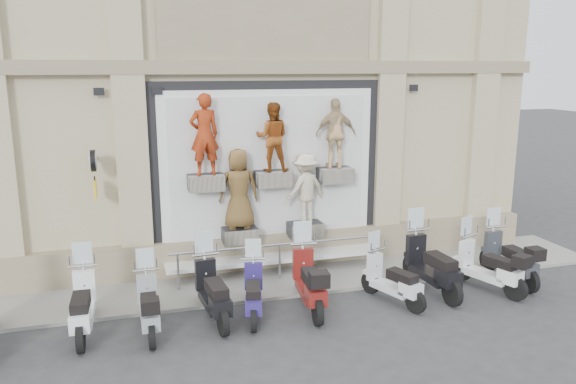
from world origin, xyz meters
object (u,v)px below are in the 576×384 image
at_px(scooter_f, 309,270).
at_px(scooter_d, 213,281).
at_px(scooter_i, 489,257).
at_px(scooter_j, 510,248).
at_px(clock_sign_bracket, 94,168).
at_px(scooter_b, 82,294).
at_px(scooter_c, 148,296).
at_px(guard_rail, 280,263).
at_px(scooter_g, 393,271).
at_px(scooter_e, 253,283).
at_px(scooter_h, 432,254).

bearing_deg(scooter_f, scooter_d, -175.69).
height_order(scooter_i, scooter_j, scooter_j).
bearing_deg(clock_sign_bracket, scooter_f, -26.78).
distance_m(scooter_b, scooter_j, 9.26).
distance_m(scooter_b, scooter_c, 1.21).
bearing_deg(scooter_c, guard_rail, 29.75).
bearing_deg(scooter_f, clock_sign_bracket, 159.35).
xyz_separation_m(guard_rail, scooter_g, (1.95, -1.80, 0.25)).
bearing_deg(scooter_d, scooter_e, -12.66).
xyz_separation_m(scooter_d, scooter_h, (4.81, 0.01, 0.06)).
bearing_deg(scooter_c, scooter_d, 9.33).
bearing_deg(scooter_c, scooter_i, -0.63).
height_order(guard_rail, scooter_i, scooter_i).
height_order(clock_sign_bracket, scooter_b, clock_sign_bracket).
bearing_deg(scooter_h, scooter_c, 178.93).
bearing_deg(scooter_d, scooter_f, -6.82).
bearing_deg(scooter_c, scooter_j, 1.75).
distance_m(scooter_e, scooter_g, 2.95).
relative_size(scooter_c, scooter_g, 1.03).
xyz_separation_m(guard_rail, scooter_c, (-3.01, -1.74, 0.27)).
bearing_deg(scooter_g, clock_sign_bracket, 138.79).
distance_m(guard_rail, scooter_g, 2.66).
height_order(guard_rail, scooter_c, scooter_c).
bearing_deg(scooter_j, scooter_i, -158.38).
bearing_deg(scooter_c, scooter_b, 166.09).
xyz_separation_m(scooter_b, scooter_e, (3.19, -0.18, -0.07)).
height_order(scooter_g, scooter_h, scooter_h).
relative_size(scooter_d, scooter_h, 0.93).
distance_m(guard_rail, scooter_d, 2.37).
bearing_deg(scooter_d, scooter_g, -9.10).
xyz_separation_m(scooter_f, scooter_g, (1.77, -0.21, -0.13)).
relative_size(guard_rail, scooter_h, 2.35).
relative_size(clock_sign_bracket, scooter_h, 0.47).
xyz_separation_m(guard_rail, scooter_f, (0.18, -1.59, 0.38)).
relative_size(scooter_d, scooter_f, 0.96).
height_order(scooter_f, scooter_j, scooter_f).
height_order(clock_sign_bracket, scooter_e, clock_sign_bracket).
bearing_deg(scooter_g, scooter_j, -13.88).
bearing_deg(guard_rail, scooter_e, -121.32).
height_order(scooter_c, scooter_d, scooter_d).
bearing_deg(scooter_b, scooter_i, -0.81).
bearing_deg(scooter_e, scooter_d, -174.47).
distance_m(scooter_e, scooter_f, 1.18).
bearing_deg(guard_rail, scooter_i, -22.69).
relative_size(scooter_g, scooter_i, 0.91).
bearing_deg(scooter_b, scooter_h, 0.96).
bearing_deg(scooter_g, scooter_b, 156.72).
bearing_deg(scooter_c, scooter_e, 2.65).
relative_size(guard_rail, scooter_j, 2.56).
height_order(clock_sign_bracket, scooter_h, clock_sign_bracket).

